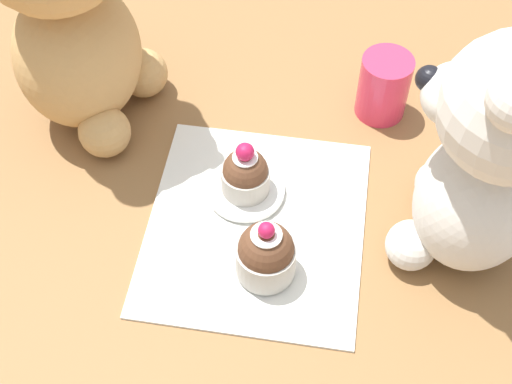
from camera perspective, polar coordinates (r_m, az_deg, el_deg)
name	(u,v)px	position (r m, az deg, el deg)	size (l,w,h in m)	color
ground_plane	(256,227)	(0.68, 0.00, -2.79)	(4.00, 4.00, 0.00)	olive
knitted_placemat	(256,225)	(0.68, 0.00, -2.65)	(0.23, 0.20, 0.01)	silver
teddy_bear_cream	(490,157)	(0.60, 18.21, 2.68)	(0.15, 0.15, 0.25)	silver
teddy_bear_tan	(68,0)	(0.70, -14.84, 14.61)	(0.16, 0.16, 0.29)	tan
cupcake_near_cream_bear	(266,253)	(0.63, 0.80, -4.94)	(0.05, 0.05, 0.07)	#B2ADA3
saucer_plate	(246,189)	(0.70, -0.83, 0.21)	(0.08, 0.08, 0.01)	white
cupcake_near_tan_bear	(245,174)	(0.68, -0.85, 1.49)	(0.05, 0.05, 0.06)	#B2ADA3
juice_glass	(384,86)	(0.76, 10.18, 8.32)	(0.05, 0.05, 0.07)	#DB3356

